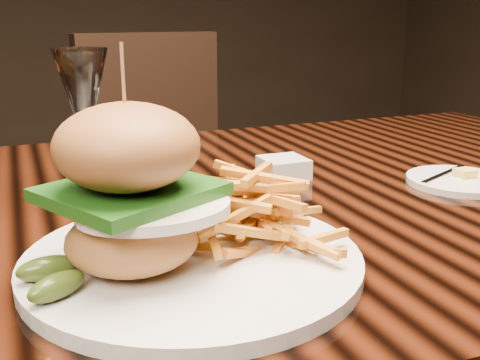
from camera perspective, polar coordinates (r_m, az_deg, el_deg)
name	(u,v)px	position (r m, az deg, el deg)	size (l,w,h in m)	color
dining_table	(237,241)	(0.84, -0.27, -6.20)	(1.60, 0.90, 0.75)	black
burger_plate	(185,214)	(0.55, -5.59, -3.42)	(0.34, 0.34, 0.22)	silver
side_saucer	(459,181)	(0.91, 21.33, -0.05)	(0.15, 0.15, 0.02)	silver
ramekin	(283,168)	(0.89, 4.44, 1.25)	(0.07, 0.07, 0.03)	silver
wine_glass	(82,88)	(0.81, -15.71, 9.00)	(0.08, 0.08, 0.20)	white
far_dish	(132,140)	(1.11, -10.95, 4.06)	(0.26, 0.26, 0.09)	silver
chair_far	(169,172)	(1.73, -7.18, 0.77)	(0.54, 0.55, 0.95)	black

